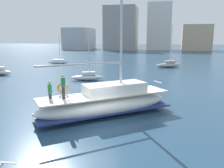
{
  "coord_description": "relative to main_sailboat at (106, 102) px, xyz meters",
  "views": [
    {
      "loc": [
        3.82,
        -12.76,
        5.22
      ],
      "look_at": [
        -0.06,
        3.99,
        1.8
      ],
      "focal_mm": 36.95,
      "sensor_mm": 36.0,
      "label": 1
    }
  ],
  "objects": [
    {
      "name": "moored_cutter_left",
      "position": [
        -18.14,
        29.98,
        -0.41
      ],
      "size": [
        4.34,
        2.93,
        5.76
      ],
      "color": "silver",
      "rests_on": "ground"
    },
    {
      "name": "main_sailboat",
      "position": [
        0.0,
        0.0,
        0.0
      ],
      "size": [
        8.93,
        7.96,
        11.63
      ],
      "color": "white",
      "rests_on": "ground"
    },
    {
      "name": "waterfront_buildings",
      "position": [
        -2.01,
        92.96,
        7.29
      ],
      "size": [
        86.71,
        17.55,
        20.66
      ],
      "color": "#B2B7BC",
      "rests_on": "ground"
    },
    {
      "name": "moored_sloop_near",
      "position": [
        4.47,
        28.47,
        -0.35
      ],
      "size": [
        4.89,
        3.77,
        7.64
      ],
      "color": "#B7B2A8",
      "rests_on": "ground"
    },
    {
      "name": "moored_cutter_right",
      "position": [
        -5.7,
        12.45,
        -0.44
      ],
      "size": [
        4.23,
        2.45,
        5.23
      ],
      "color": "silver",
      "rests_on": "ground"
    },
    {
      "name": "ground_plane",
      "position": [
        0.01,
        -2.04,
        -0.9
      ],
      "size": [
        400.0,
        400.0,
        0.0
      ],
      "primitive_type": "plane",
      "color": "navy"
    },
    {
      "name": "seagull",
      "position": [
        -2.49,
        -7.52,
        -0.69
      ],
      "size": [
        1.12,
        0.61,
        0.17
      ],
      "color": "silver",
      "rests_on": "ground"
    }
  ]
}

